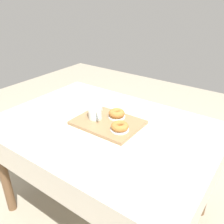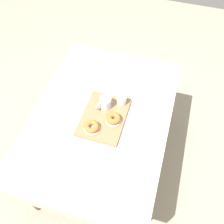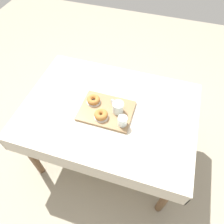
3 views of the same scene
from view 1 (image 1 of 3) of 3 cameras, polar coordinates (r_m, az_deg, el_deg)
name	(u,v)px [view 1 (image 1 of 3)]	position (r m, az deg, el deg)	size (l,w,h in m)	color
ground_plane	(105,210)	(2.02, -1.58, -22.11)	(6.00, 6.00, 0.00)	gray
dining_table	(104,138)	(1.58, -1.88, -6.09)	(1.39, 0.99, 0.76)	beige
serving_tray	(108,123)	(1.54, -0.99, -2.50)	(0.41, 0.31, 0.02)	olive
tea_mug_left	(95,112)	(1.55, -3.97, -0.10)	(0.12, 0.10, 0.09)	silver
water_glass_near	(97,105)	(1.67, -3.44, 1.59)	(0.07, 0.07, 0.08)	silver
donut_plate_left	(117,117)	(1.58, 1.12, -1.11)	(0.11, 0.11, 0.01)	white
sugar_donut_left	(117,113)	(1.57, 1.13, -0.29)	(0.11, 0.11, 0.04)	#A3662D
donut_plate_right	(120,130)	(1.44, 1.82, -4.16)	(0.11, 0.11, 0.01)	white
sugar_donut_right	(120,126)	(1.43, 1.83, -3.37)	(0.11, 0.11, 0.04)	#A3662D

